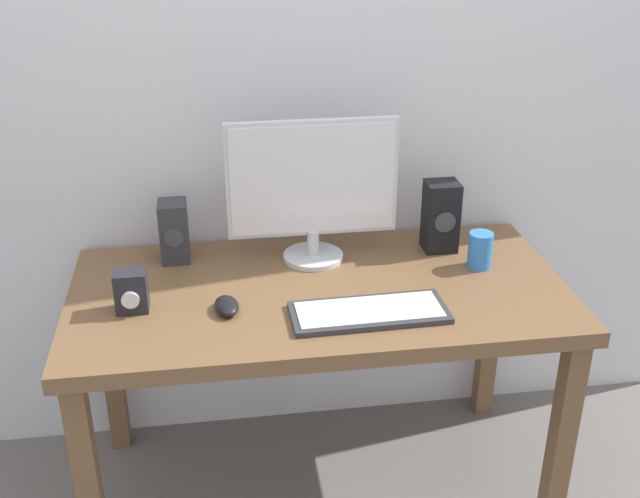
{
  "coord_description": "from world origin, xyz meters",
  "views": [
    {
      "loc": [
        -0.28,
        -1.89,
        1.76
      ],
      "look_at": [
        0.0,
        0.0,
        0.84
      ],
      "focal_mm": 43.19,
      "sensor_mm": 36.0,
      "label": 1
    }
  ],
  "objects_px": {
    "monitor": "(313,187)",
    "coffee_mug": "(480,250)",
    "desk": "(319,313)",
    "keyboard_primary": "(369,312)",
    "audio_controller": "(131,291)",
    "speaker_right": "(441,216)",
    "speaker_left": "(174,231)",
    "mouse": "(227,306)"
  },
  "relations": [
    {
      "from": "desk",
      "to": "monitor",
      "type": "distance_m",
      "value": 0.37
    },
    {
      "from": "speaker_right",
      "to": "audio_controller",
      "type": "relative_size",
      "value": 1.93
    },
    {
      "from": "speaker_right",
      "to": "mouse",
      "type": "bearing_deg",
      "value": -156.37
    },
    {
      "from": "keyboard_primary",
      "to": "audio_controller",
      "type": "height_order",
      "value": "audio_controller"
    },
    {
      "from": "monitor",
      "to": "speaker_left",
      "type": "bearing_deg",
      "value": 173.1
    },
    {
      "from": "keyboard_primary",
      "to": "speaker_right",
      "type": "distance_m",
      "value": 0.48
    },
    {
      "from": "desk",
      "to": "keyboard_primary",
      "type": "distance_m",
      "value": 0.22
    },
    {
      "from": "desk",
      "to": "coffee_mug",
      "type": "bearing_deg",
      "value": 6.86
    },
    {
      "from": "desk",
      "to": "speaker_right",
      "type": "bearing_deg",
      "value": 25.86
    },
    {
      "from": "speaker_left",
      "to": "audio_controller",
      "type": "relative_size",
      "value": 1.63
    },
    {
      "from": "desk",
      "to": "monitor",
      "type": "xyz_separation_m",
      "value": [
        0.01,
        0.19,
        0.31
      ]
    },
    {
      "from": "speaker_right",
      "to": "coffee_mug",
      "type": "distance_m",
      "value": 0.17
    },
    {
      "from": "desk",
      "to": "coffee_mug",
      "type": "height_order",
      "value": "coffee_mug"
    },
    {
      "from": "mouse",
      "to": "speaker_right",
      "type": "relative_size",
      "value": 0.48
    },
    {
      "from": "keyboard_primary",
      "to": "speaker_left",
      "type": "distance_m",
      "value": 0.66
    },
    {
      "from": "keyboard_primary",
      "to": "audio_controller",
      "type": "bearing_deg",
      "value": 169.01
    },
    {
      "from": "monitor",
      "to": "mouse",
      "type": "bearing_deg",
      "value": -133.43
    },
    {
      "from": "mouse",
      "to": "coffee_mug",
      "type": "height_order",
      "value": "coffee_mug"
    },
    {
      "from": "monitor",
      "to": "coffee_mug",
      "type": "xyz_separation_m",
      "value": [
        0.48,
        -0.13,
        -0.18
      ]
    },
    {
      "from": "speaker_right",
      "to": "speaker_left",
      "type": "bearing_deg",
      "value": 176.87
    },
    {
      "from": "monitor",
      "to": "coffee_mug",
      "type": "bearing_deg",
      "value": -15.39
    },
    {
      "from": "desk",
      "to": "speaker_right",
      "type": "relative_size",
      "value": 6.37
    },
    {
      "from": "desk",
      "to": "audio_controller",
      "type": "xyz_separation_m",
      "value": [
        -0.51,
        -0.05,
        0.14
      ]
    },
    {
      "from": "desk",
      "to": "keyboard_primary",
      "type": "bearing_deg",
      "value": -57.74
    },
    {
      "from": "audio_controller",
      "to": "speaker_left",
      "type": "bearing_deg",
      "value": 69.73
    },
    {
      "from": "desk",
      "to": "mouse",
      "type": "distance_m",
      "value": 0.3
    },
    {
      "from": "speaker_right",
      "to": "audio_controller",
      "type": "distance_m",
      "value": 0.95
    },
    {
      "from": "speaker_left",
      "to": "coffee_mug",
      "type": "xyz_separation_m",
      "value": [
        0.89,
        -0.18,
        -0.04
      ]
    },
    {
      "from": "desk",
      "to": "monitor",
      "type": "relative_size",
      "value": 2.78
    },
    {
      "from": "audio_controller",
      "to": "desk",
      "type": "bearing_deg",
      "value": 5.76
    },
    {
      "from": "mouse",
      "to": "keyboard_primary",
      "type": "bearing_deg",
      "value": -19.25
    },
    {
      "from": "coffee_mug",
      "to": "speaker_right",
      "type": "bearing_deg",
      "value": 121.14
    },
    {
      "from": "speaker_left",
      "to": "coffee_mug",
      "type": "distance_m",
      "value": 0.91
    },
    {
      "from": "mouse",
      "to": "speaker_left",
      "type": "bearing_deg",
      "value": 104.85
    },
    {
      "from": "monitor",
      "to": "desk",
      "type": "bearing_deg",
      "value": -92.65
    },
    {
      "from": "desk",
      "to": "speaker_left",
      "type": "relative_size",
      "value": 7.53
    },
    {
      "from": "keyboard_primary",
      "to": "mouse",
      "type": "distance_m",
      "value": 0.38
    },
    {
      "from": "desk",
      "to": "audio_controller",
      "type": "bearing_deg",
      "value": -174.24
    },
    {
      "from": "keyboard_primary",
      "to": "coffee_mug",
      "type": "bearing_deg",
      "value": 31.2
    },
    {
      "from": "audio_controller",
      "to": "keyboard_primary",
      "type": "bearing_deg",
      "value": -10.99
    },
    {
      "from": "audio_controller",
      "to": "speaker_right",
      "type": "bearing_deg",
      "value": 15.15
    },
    {
      "from": "monitor",
      "to": "speaker_right",
      "type": "relative_size",
      "value": 2.29
    }
  ]
}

